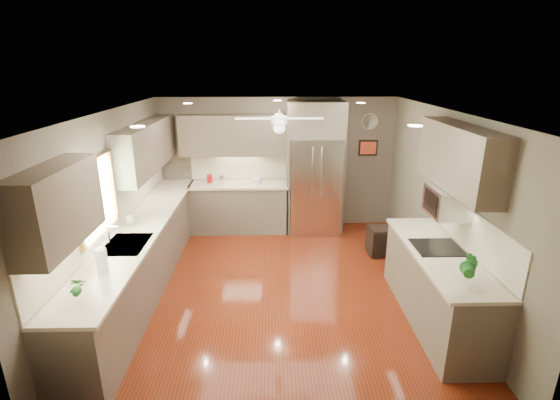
{
  "coord_description": "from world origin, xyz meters",
  "views": [
    {
      "loc": [
        -0.12,
        -5.16,
        3.06
      ],
      "look_at": [
        0.02,
        0.6,
        1.14
      ],
      "focal_mm": 26.0,
      "sensor_mm": 36.0,
      "label": 1
    }
  ],
  "objects_px": {
    "soap_bottle": "(130,219)",
    "refrigerator": "(315,171)",
    "canister_b": "(222,179)",
    "microwave": "(447,202)",
    "paper_towel": "(102,261)",
    "stool": "(380,241)",
    "potted_plant_right": "(470,267)",
    "potted_plant_left": "(75,287)",
    "bowl": "(257,182)",
    "canister_a": "(210,179)"
  },
  "relations": [
    {
      "from": "potted_plant_right",
      "to": "refrigerator",
      "type": "distance_m",
      "value": 3.87
    },
    {
      "from": "canister_b",
      "to": "potted_plant_right",
      "type": "xyz_separation_m",
      "value": [
        2.94,
        -3.75,
        0.11
      ]
    },
    {
      "from": "canister_b",
      "to": "microwave",
      "type": "relative_size",
      "value": 0.28
    },
    {
      "from": "canister_b",
      "to": "stool",
      "type": "height_order",
      "value": "canister_b"
    },
    {
      "from": "potted_plant_right",
      "to": "paper_towel",
      "type": "bearing_deg",
      "value": 175.73
    },
    {
      "from": "canister_a",
      "to": "refrigerator",
      "type": "bearing_deg",
      "value": -2.51
    },
    {
      "from": "potted_plant_right",
      "to": "paper_towel",
      "type": "height_order",
      "value": "potted_plant_right"
    },
    {
      "from": "potted_plant_left",
      "to": "paper_towel",
      "type": "relative_size",
      "value": 0.96
    },
    {
      "from": "canister_a",
      "to": "bowl",
      "type": "relative_size",
      "value": 0.76
    },
    {
      "from": "canister_a",
      "to": "canister_b",
      "type": "bearing_deg",
      "value": -5.48
    },
    {
      "from": "canister_b",
      "to": "potted_plant_left",
      "type": "height_order",
      "value": "potted_plant_left"
    },
    {
      "from": "canister_b",
      "to": "soap_bottle",
      "type": "distance_m",
      "value": 2.34
    },
    {
      "from": "potted_plant_right",
      "to": "refrigerator",
      "type": "relative_size",
      "value": 0.15
    },
    {
      "from": "potted_plant_left",
      "to": "potted_plant_right",
      "type": "relative_size",
      "value": 0.81
    },
    {
      "from": "soap_bottle",
      "to": "stool",
      "type": "bearing_deg",
      "value": 13.89
    },
    {
      "from": "bowl",
      "to": "stool",
      "type": "height_order",
      "value": "bowl"
    },
    {
      "from": "microwave",
      "to": "refrigerator",
      "type": "bearing_deg",
      "value": 116.09
    },
    {
      "from": "potted_plant_left",
      "to": "refrigerator",
      "type": "relative_size",
      "value": 0.12
    },
    {
      "from": "soap_bottle",
      "to": "paper_towel",
      "type": "bearing_deg",
      "value": -83.63
    },
    {
      "from": "soap_bottle",
      "to": "microwave",
      "type": "relative_size",
      "value": 0.34
    },
    {
      "from": "soap_bottle",
      "to": "paper_towel",
      "type": "relative_size",
      "value": 0.63
    },
    {
      "from": "soap_bottle",
      "to": "refrigerator",
      "type": "relative_size",
      "value": 0.08
    },
    {
      "from": "soap_bottle",
      "to": "potted_plant_right",
      "type": "relative_size",
      "value": 0.53
    },
    {
      "from": "stool",
      "to": "canister_b",
      "type": "bearing_deg",
      "value": 157.2
    },
    {
      "from": "refrigerator",
      "to": "microwave",
      "type": "bearing_deg",
      "value": -63.91
    },
    {
      "from": "canister_a",
      "to": "stool",
      "type": "relative_size",
      "value": 0.34
    },
    {
      "from": "potted_plant_left",
      "to": "canister_a",
      "type": "bearing_deg",
      "value": 80.3
    },
    {
      "from": "canister_a",
      "to": "potted_plant_right",
      "type": "relative_size",
      "value": 0.44
    },
    {
      "from": "paper_towel",
      "to": "potted_plant_left",
      "type": "bearing_deg",
      "value": -94.16
    },
    {
      "from": "potted_plant_right",
      "to": "paper_towel",
      "type": "distance_m",
      "value": 3.83
    },
    {
      "from": "canister_a",
      "to": "soap_bottle",
      "type": "height_order",
      "value": "soap_bottle"
    },
    {
      "from": "potted_plant_left",
      "to": "refrigerator",
      "type": "height_order",
      "value": "refrigerator"
    },
    {
      "from": "refrigerator",
      "to": "stool",
      "type": "relative_size",
      "value": 5.33
    },
    {
      "from": "soap_bottle",
      "to": "bowl",
      "type": "xyz_separation_m",
      "value": [
        1.69,
        2.05,
        -0.07
      ]
    },
    {
      "from": "paper_towel",
      "to": "bowl",
      "type": "bearing_deg",
      "value": 65.79
    },
    {
      "from": "microwave",
      "to": "paper_towel",
      "type": "height_order",
      "value": "microwave"
    },
    {
      "from": "canister_b",
      "to": "potted_plant_right",
      "type": "bearing_deg",
      "value": -51.86
    },
    {
      "from": "potted_plant_right",
      "to": "bowl",
      "type": "xyz_separation_m",
      "value": [
        -2.29,
        3.7,
        -0.15
      ]
    },
    {
      "from": "canister_a",
      "to": "canister_b",
      "type": "distance_m",
      "value": 0.23
    },
    {
      "from": "refrigerator",
      "to": "soap_bottle",
      "type": "bearing_deg",
      "value": -143.8
    },
    {
      "from": "soap_bottle",
      "to": "canister_b",
      "type": "bearing_deg",
      "value": 63.76
    },
    {
      "from": "potted_plant_right",
      "to": "bowl",
      "type": "distance_m",
      "value": 4.35
    },
    {
      "from": "refrigerator",
      "to": "potted_plant_right",
      "type": "bearing_deg",
      "value": -71.96
    },
    {
      "from": "canister_a",
      "to": "stool",
      "type": "bearing_deg",
      "value": -21.56
    },
    {
      "from": "bowl",
      "to": "stool",
      "type": "xyz_separation_m",
      "value": [
        2.1,
        -1.11,
        -0.73
      ]
    },
    {
      "from": "canister_a",
      "to": "bowl",
      "type": "bearing_deg",
      "value": -4.66
    },
    {
      "from": "soap_bottle",
      "to": "paper_towel",
      "type": "xyz_separation_m",
      "value": [
        0.15,
        -1.37,
        0.05
      ]
    },
    {
      "from": "canister_b",
      "to": "microwave",
      "type": "distance_m",
      "value": 4.16
    },
    {
      "from": "canister_a",
      "to": "stool",
      "type": "distance_m",
      "value": 3.31
    },
    {
      "from": "canister_b",
      "to": "potted_plant_right",
      "type": "distance_m",
      "value": 4.77
    }
  ]
}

